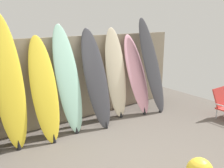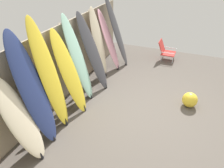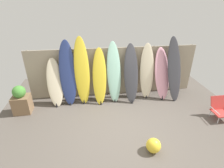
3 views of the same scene
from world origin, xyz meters
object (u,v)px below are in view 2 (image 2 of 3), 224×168
object	(u,v)px
surfboard_yellow_2	(50,77)
beach_ball	(190,100)
beach_chair	(165,50)
surfboard_charcoal_8	(117,31)
surfboard_charcoal_5	(93,52)
surfboard_cream_6	(99,44)
surfboard_cream_0	(21,121)
surfboard_pink_7	(109,41)
surfboard_navy_1	(33,91)
surfboard_seafoam_4	(78,59)
surfboard_yellow_3	(69,73)

from	to	relation	value
surfboard_yellow_2	beach_ball	bearing A→B (deg)	-57.14
surfboard_yellow_2	beach_chair	xyz separation A→B (m)	(4.13, -1.55, -0.80)
surfboard_charcoal_8	surfboard_yellow_2	bearing A→B (deg)	177.52
surfboard_charcoal_5	beach_ball	xyz separation A→B (m)	(-0.00, -2.50, -0.80)
surfboard_cream_6	beach_chair	xyz separation A→B (m)	(1.85, -1.59, -0.65)
surfboard_cream_0	surfboard_pink_7	xyz separation A→B (m)	(3.74, -0.01, 0.11)
beach_chair	beach_ball	size ratio (longest dim) A/B	1.82
surfboard_pink_7	beach_chair	world-z (taller)	surfboard_pink_7
surfboard_cream_0	surfboard_charcoal_8	size ratio (longest dim) A/B	0.73
surfboard_navy_1	surfboard_yellow_2	size ratio (longest dim) A/B	0.95
surfboard_yellow_2	surfboard_seafoam_4	xyz separation A→B (m)	(1.08, 0.00, -0.10)
surfboard_seafoam_4	surfboard_charcoal_5	xyz separation A→B (m)	(0.59, -0.08, -0.04)
surfboard_pink_7	beach_ball	world-z (taller)	surfboard_pink_7
surfboard_navy_1	surfboard_cream_6	bearing A→B (deg)	0.70
surfboard_seafoam_4	surfboard_charcoal_8	distance (m)	2.13
surfboard_charcoal_5	surfboard_yellow_2	bearing A→B (deg)	177.30
surfboard_navy_1	beach_chair	bearing A→B (deg)	-18.72
surfboard_charcoal_5	surfboard_navy_1	bearing A→B (deg)	177.73
surfboard_cream_0	surfboard_yellow_2	size ratio (longest dim) A/B	0.70
surfboard_charcoal_8	beach_chair	size ratio (longest dim) A/B	3.37
beach_ball	surfboard_pink_7	bearing A→B (deg)	65.57
surfboard_pink_7	surfboard_yellow_2	bearing A→B (deg)	178.97
surfboard_cream_0	surfboard_cream_6	xyz separation A→B (m)	(3.21, 0.08, 0.19)
surfboard_yellow_3	beach_ball	world-z (taller)	surfboard_yellow_3
surfboard_navy_1	surfboard_charcoal_5	size ratio (longest dim) A/B	1.09
surfboard_yellow_2	surfboard_seafoam_4	size ratio (longest dim) A/B	1.10
surfboard_cream_6	surfboard_pink_7	distance (m)	0.55
surfboard_yellow_2	surfboard_charcoal_8	world-z (taller)	surfboard_yellow_2
surfboard_cream_0	surfboard_yellow_3	bearing A→B (deg)	-0.65
surfboard_seafoam_4	beach_ball	size ratio (longest dim) A/B	5.79
surfboard_seafoam_4	beach_chair	size ratio (longest dim) A/B	3.18
surfboard_seafoam_4	surfboard_pink_7	distance (m)	1.74
surfboard_navy_1	surfboard_pink_7	xyz separation A→B (m)	(3.29, -0.06, -0.18)
surfboard_charcoal_8	beach_ball	xyz separation A→B (m)	(-1.54, -2.44, -0.90)
surfboard_yellow_3	beach_chair	size ratio (longest dim) A/B	2.89
surfboard_navy_1	surfboard_yellow_3	distance (m)	1.06
surfboard_cream_0	surfboard_seafoam_4	xyz separation A→B (m)	(2.01, 0.05, 0.24)
surfboard_cream_0	surfboard_yellow_3	world-z (taller)	surfboard_yellow_3
surfboard_seafoam_4	surfboard_charcoal_8	world-z (taller)	surfboard_charcoal_8
surfboard_yellow_3	beach_ball	distance (m)	2.84
surfboard_yellow_2	surfboard_charcoal_5	size ratio (longest dim) A/B	1.15
surfboard_cream_0	surfboard_seafoam_4	size ratio (longest dim) A/B	0.77
surfboard_yellow_3	surfboard_cream_6	world-z (taller)	surfboard_cream_6
surfboard_navy_1	surfboard_seafoam_4	distance (m)	1.56
surfboard_cream_6	beach_ball	distance (m)	2.81
surfboard_cream_0	surfboard_yellow_2	xyz separation A→B (m)	(0.93, 0.04, 0.34)
surfboard_cream_6	surfboard_charcoal_8	world-z (taller)	surfboard_charcoal_8
surfboard_cream_6	surfboard_navy_1	bearing A→B (deg)	-179.30
surfboard_navy_1	surfboard_charcoal_8	world-z (taller)	surfboard_charcoal_8
surfboard_yellow_3	beach_chair	bearing A→B (deg)	-22.81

